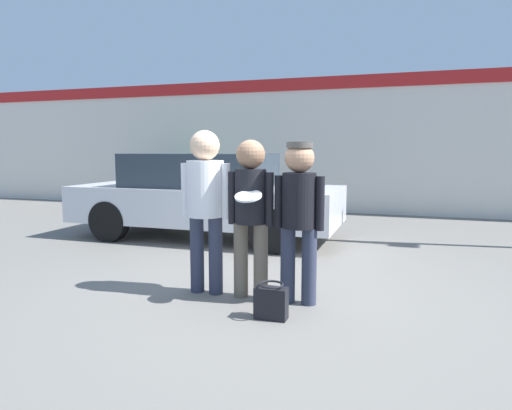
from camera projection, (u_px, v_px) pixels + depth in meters
The scene contains 8 objects.
ground_plane at pixel (263, 292), 4.97m from camera, with size 56.00×56.00×0.00m, color #66635E.
storefront_building at pixel (346, 144), 11.07m from camera, with size 24.00×0.22×3.29m.
person_left at pixel (205, 196), 4.85m from camera, with size 0.56×0.39×1.75m.
person_middle_with_frisbee at pixel (251, 206), 4.69m from camera, with size 0.49×0.53×1.65m.
person_right at pixel (299, 208), 4.52m from camera, with size 0.51×0.34×1.63m.
parked_car_near at pixel (205, 195), 7.99m from camera, with size 4.62×1.86×1.48m.
shrub at pixel (178, 184), 11.71m from camera, with size 1.30×1.30×1.30m.
handbag at pixel (271, 302), 4.19m from camera, with size 0.30×0.23×0.34m.
Camera 1 is at (1.46, -4.59, 1.56)m, focal length 32.00 mm.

